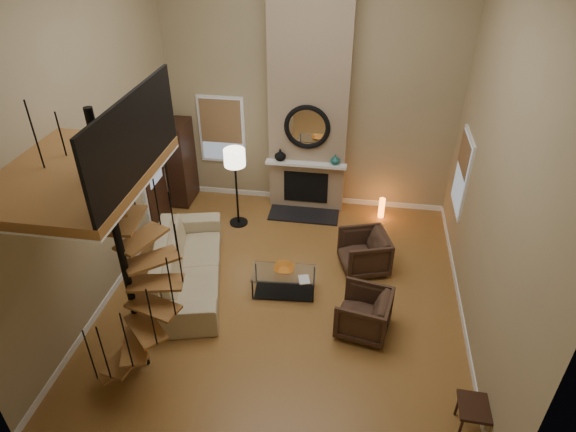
% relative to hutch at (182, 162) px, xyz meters
% --- Properties ---
extents(ground, '(6.00, 6.50, 0.01)m').
position_rel_hutch_xyz_m(ground, '(2.74, -2.82, -0.95)').
color(ground, '#AF7938').
rests_on(ground, ground).
extents(back_wall, '(6.00, 0.02, 5.50)m').
position_rel_hutch_xyz_m(back_wall, '(2.74, 0.43, 1.80)').
color(back_wall, tan).
rests_on(back_wall, ground).
extents(front_wall, '(6.00, 0.02, 5.50)m').
position_rel_hutch_xyz_m(front_wall, '(2.74, -6.07, 1.80)').
color(front_wall, tan).
rests_on(front_wall, ground).
extents(left_wall, '(0.02, 6.50, 5.50)m').
position_rel_hutch_xyz_m(left_wall, '(-0.26, -2.82, 1.80)').
color(left_wall, tan).
rests_on(left_wall, ground).
extents(right_wall, '(0.02, 6.50, 5.50)m').
position_rel_hutch_xyz_m(right_wall, '(5.74, -2.82, 1.80)').
color(right_wall, tan).
rests_on(right_wall, ground).
extents(baseboard_back, '(6.00, 0.02, 0.12)m').
position_rel_hutch_xyz_m(baseboard_back, '(2.74, 0.42, -0.89)').
color(baseboard_back, white).
rests_on(baseboard_back, ground).
extents(baseboard_left, '(0.02, 6.50, 0.12)m').
position_rel_hutch_xyz_m(baseboard_left, '(-0.25, -2.82, -0.89)').
color(baseboard_left, white).
rests_on(baseboard_left, ground).
extents(baseboard_right, '(0.02, 6.50, 0.12)m').
position_rel_hutch_xyz_m(baseboard_right, '(5.73, -2.82, -0.89)').
color(baseboard_right, white).
rests_on(baseboard_right, ground).
extents(chimney_breast, '(1.60, 0.38, 5.50)m').
position_rel_hutch_xyz_m(chimney_breast, '(2.74, 0.24, 1.80)').
color(chimney_breast, '#927A5F').
rests_on(chimney_breast, ground).
extents(hearth, '(1.50, 0.60, 0.04)m').
position_rel_hutch_xyz_m(hearth, '(2.74, -0.25, -0.93)').
color(hearth, black).
rests_on(hearth, ground).
extents(firebox, '(0.95, 0.02, 0.72)m').
position_rel_hutch_xyz_m(firebox, '(2.74, 0.04, -0.40)').
color(firebox, black).
rests_on(firebox, chimney_breast).
extents(mantel, '(1.70, 0.18, 0.06)m').
position_rel_hutch_xyz_m(mantel, '(2.74, -0.04, 0.20)').
color(mantel, white).
rests_on(mantel, chimney_breast).
extents(mirror_frame, '(0.94, 0.10, 0.94)m').
position_rel_hutch_xyz_m(mirror_frame, '(2.74, 0.02, 1.00)').
color(mirror_frame, black).
rests_on(mirror_frame, chimney_breast).
extents(mirror_disc, '(0.80, 0.01, 0.80)m').
position_rel_hutch_xyz_m(mirror_disc, '(2.74, 0.03, 1.00)').
color(mirror_disc, white).
rests_on(mirror_disc, chimney_breast).
extents(vase_left, '(0.24, 0.24, 0.25)m').
position_rel_hutch_xyz_m(vase_left, '(2.19, -0.00, 0.35)').
color(vase_left, black).
rests_on(vase_left, mantel).
extents(vase_right, '(0.20, 0.20, 0.21)m').
position_rel_hutch_xyz_m(vase_right, '(3.34, -0.00, 0.33)').
color(vase_right, '#17514C').
rests_on(vase_right, mantel).
extents(window_back, '(1.02, 0.06, 1.52)m').
position_rel_hutch_xyz_m(window_back, '(0.84, 0.40, 0.67)').
color(window_back, white).
rests_on(window_back, back_wall).
extents(window_right, '(0.06, 1.02, 1.52)m').
position_rel_hutch_xyz_m(window_right, '(5.72, -0.82, 0.68)').
color(window_right, white).
rests_on(window_right, right_wall).
extents(entry_door, '(0.10, 1.05, 2.16)m').
position_rel_hutch_xyz_m(entry_door, '(-0.21, -1.02, 0.10)').
color(entry_door, white).
rests_on(entry_door, ground).
extents(loft, '(1.70, 2.20, 1.09)m').
position_rel_hutch_xyz_m(loft, '(0.70, -4.62, 2.29)').
color(loft, '#976431').
rests_on(loft, left_wall).
extents(spiral_stair, '(1.47, 1.47, 4.06)m').
position_rel_hutch_xyz_m(spiral_stair, '(0.96, -4.61, 0.83)').
color(spiral_stair, black).
rests_on(spiral_stair, ground).
extents(hutch, '(0.39, 0.82, 1.83)m').
position_rel_hutch_xyz_m(hutch, '(0.00, 0.00, 0.00)').
color(hutch, black).
rests_on(hutch, ground).
extents(sofa, '(1.78, 3.02, 0.83)m').
position_rel_hutch_xyz_m(sofa, '(0.97, -2.72, -0.55)').
color(sofa, tan).
rests_on(sofa, ground).
extents(armchair_near, '(1.05, 1.04, 0.77)m').
position_rel_hutch_xyz_m(armchair_near, '(4.14, -1.81, -0.60)').
color(armchair_near, '#3E291C').
rests_on(armchair_near, ground).
extents(armchair_far, '(0.95, 0.93, 0.74)m').
position_rel_hutch_xyz_m(armchair_far, '(4.18, -3.44, -0.60)').
color(armchair_far, '#3E291C').
rests_on(armchair_far, ground).
extents(coffee_table, '(1.14, 0.63, 0.43)m').
position_rel_hutch_xyz_m(coffee_table, '(2.72, -2.75, -0.67)').
color(coffee_table, silver).
rests_on(coffee_table, ground).
extents(bowl, '(0.35, 0.35, 0.09)m').
position_rel_hutch_xyz_m(bowl, '(2.72, -2.70, -0.45)').
color(bowl, orange).
rests_on(bowl, coffee_table).
extents(book, '(0.23, 0.28, 0.02)m').
position_rel_hutch_xyz_m(book, '(3.07, -2.90, -0.49)').
color(book, gray).
rests_on(book, coffee_table).
extents(floor_lamp, '(0.43, 0.43, 1.75)m').
position_rel_hutch_xyz_m(floor_lamp, '(1.41, -0.75, 0.46)').
color(floor_lamp, black).
rests_on(floor_lamp, ground).
extents(accent_lamp, '(0.13, 0.13, 0.45)m').
position_rel_hutch_xyz_m(accent_lamp, '(4.40, -0.06, -0.70)').
color(accent_lamp, orange).
rests_on(accent_lamp, ground).
extents(side_chair, '(0.47, 0.47, 0.98)m').
position_rel_hutch_xyz_m(side_chair, '(5.67, -4.98, -0.42)').
color(side_chair, black).
rests_on(side_chair, ground).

